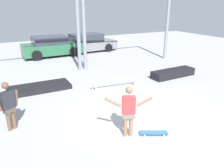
{
  "coord_description": "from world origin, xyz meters",
  "views": [
    {
      "loc": [
        -4.02,
        -5.47,
        3.52
      ],
      "look_at": [
        -0.47,
        1.41,
        0.67
      ],
      "focal_mm": 35.0,
      "sensor_mm": 36.0,
      "label": 1
    }
  ],
  "objects_px": {
    "grind_box": "(173,73)",
    "bystander": "(8,104)",
    "manual_pad": "(39,88)",
    "parked_car_grey": "(88,43)",
    "parked_car_green": "(52,46)",
    "skateboarder": "(129,109)",
    "grind_rail": "(116,81)",
    "skateboard": "(154,133)"
  },
  "relations": [
    {
      "from": "skateboard",
      "to": "grind_rail",
      "type": "height_order",
      "value": "grind_rail"
    },
    {
      "from": "parked_car_grey",
      "to": "bystander",
      "type": "distance_m",
      "value": 11.35
    },
    {
      "from": "parked_car_green",
      "to": "parked_car_grey",
      "type": "bearing_deg",
      "value": 4.06
    },
    {
      "from": "manual_pad",
      "to": "parked_car_grey",
      "type": "relative_size",
      "value": 0.6
    },
    {
      "from": "skateboarder",
      "to": "grind_box",
      "type": "relative_size",
      "value": 0.62
    },
    {
      "from": "skateboard",
      "to": "parked_car_grey",
      "type": "distance_m",
      "value": 12.0
    },
    {
      "from": "grind_rail",
      "to": "bystander",
      "type": "xyz_separation_m",
      "value": [
        -4.35,
        -1.58,
        0.5
      ]
    },
    {
      "from": "skateboard",
      "to": "parked_car_grey",
      "type": "relative_size",
      "value": 0.19
    },
    {
      "from": "skateboarder",
      "to": "parked_car_grey",
      "type": "relative_size",
      "value": 0.34
    },
    {
      "from": "skateboard",
      "to": "parked_car_grey",
      "type": "height_order",
      "value": "parked_car_grey"
    },
    {
      "from": "manual_pad",
      "to": "parked_car_green",
      "type": "bearing_deg",
      "value": 72.26
    },
    {
      "from": "grind_box",
      "to": "parked_car_green",
      "type": "xyz_separation_m",
      "value": [
        -4.38,
        7.63,
        0.5
      ]
    },
    {
      "from": "skateboard",
      "to": "grind_box",
      "type": "relative_size",
      "value": 0.33
    },
    {
      "from": "parked_car_grey",
      "to": "parked_car_green",
      "type": "bearing_deg",
      "value": -178.03
    },
    {
      "from": "skateboarder",
      "to": "bystander",
      "type": "bearing_deg",
      "value": 171.52
    },
    {
      "from": "manual_pad",
      "to": "parked_car_green",
      "type": "xyz_separation_m",
      "value": [
        2.03,
        6.36,
        0.59
      ]
    },
    {
      "from": "grind_rail",
      "to": "skateboarder",
      "type": "bearing_deg",
      "value": -113.0
    },
    {
      "from": "skateboarder",
      "to": "skateboard",
      "type": "relative_size",
      "value": 1.84
    },
    {
      "from": "manual_pad",
      "to": "skateboard",
      "type": "bearing_deg",
      "value": -65.97
    },
    {
      "from": "bystander",
      "to": "skateboard",
      "type": "bearing_deg",
      "value": 124.24
    },
    {
      "from": "skateboarder",
      "to": "grind_box",
      "type": "bearing_deg",
      "value": 60.61
    },
    {
      "from": "parked_car_green",
      "to": "bystander",
      "type": "height_order",
      "value": "bystander"
    },
    {
      "from": "grind_box",
      "to": "parked_car_grey",
      "type": "distance_m",
      "value": 8.05
    },
    {
      "from": "skateboarder",
      "to": "parked_car_grey",
      "type": "distance_m",
      "value": 11.86
    },
    {
      "from": "manual_pad",
      "to": "parked_car_green",
      "type": "relative_size",
      "value": 0.63
    },
    {
      "from": "parked_car_grey",
      "to": "bystander",
      "type": "relative_size",
      "value": 2.92
    },
    {
      "from": "parked_car_grey",
      "to": "grind_box",
      "type": "bearing_deg",
      "value": -82.0
    },
    {
      "from": "manual_pad",
      "to": "parked_car_green",
      "type": "distance_m",
      "value": 6.7
    },
    {
      "from": "skateboarder",
      "to": "manual_pad",
      "type": "height_order",
      "value": "skateboarder"
    },
    {
      "from": "parked_car_green",
      "to": "parked_car_grey",
      "type": "xyz_separation_m",
      "value": [
        2.83,
        0.25,
        -0.03
      ]
    },
    {
      "from": "grind_box",
      "to": "bystander",
      "type": "distance_m",
      "value": 7.9
    },
    {
      "from": "skateboard",
      "to": "manual_pad",
      "type": "bearing_deg",
      "value": 141.23
    },
    {
      "from": "parked_car_green",
      "to": "bystander",
      "type": "bearing_deg",
      "value": -110.76
    },
    {
      "from": "bystander",
      "to": "manual_pad",
      "type": "bearing_deg",
      "value": -138.21
    },
    {
      "from": "skateboarder",
      "to": "parked_car_grey",
      "type": "bearing_deg",
      "value": 98.51
    },
    {
      "from": "skateboarder",
      "to": "grind_rail",
      "type": "distance_m",
      "value": 3.78
    },
    {
      "from": "grind_box",
      "to": "bystander",
      "type": "bearing_deg",
      "value": -167.94
    },
    {
      "from": "parked_car_green",
      "to": "skateboard",
      "type": "bearing_deg",
      "value": -89.87
    },
    {
      "from": "manual_pad",
      "to": "skateboarder",
      "type": "bearing_deg",
      "value": -71.61
    },
    {
      "from": "grind_box",
      "to": "parked_car_grey",
      "type": "height_order",
      "value": "parked_car_grey"
    },
    {
      "from": "skateboarder",
      "to": "bystander",
      "type": "relative_size",
      "value": 1.0
    },
    {
      "from": "skateboarder",
      "to": "grind_rail",
      "type": "relative_size",
      "value": 0.66
    }
  ]
}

